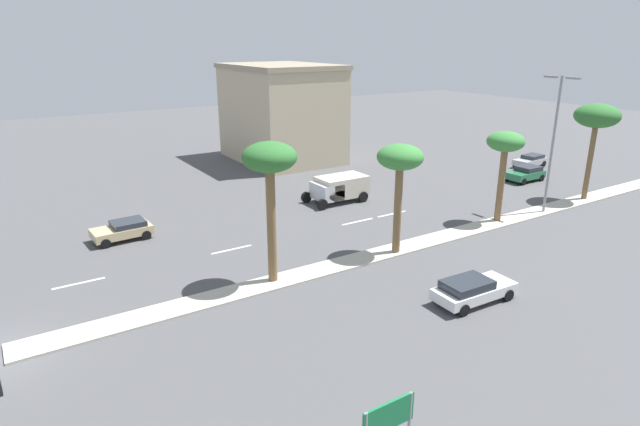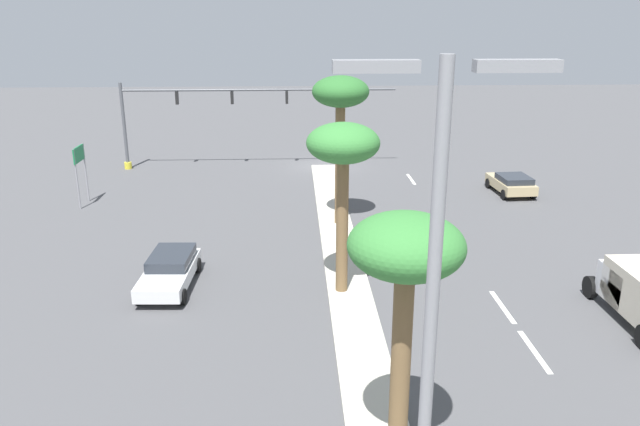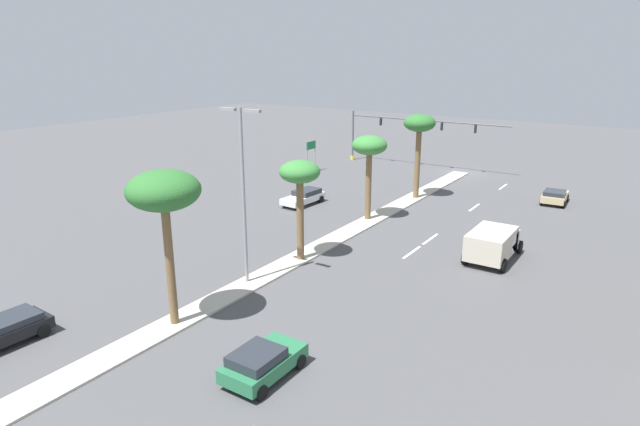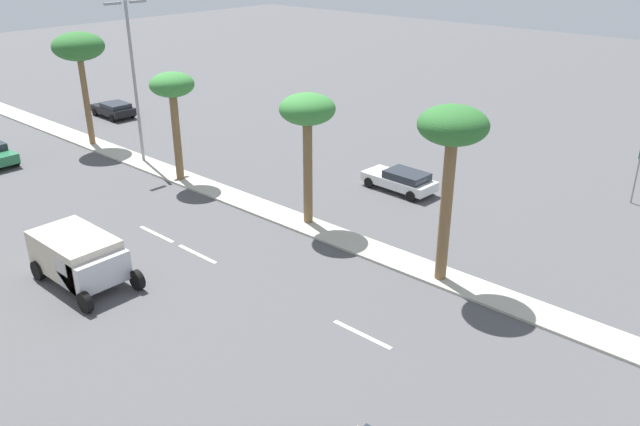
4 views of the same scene
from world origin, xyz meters
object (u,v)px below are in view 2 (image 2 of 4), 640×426
sedan_white_near (170,270)px  palm_tree_left (406,260)px  traffic_signal_gantry (206,111)px  palm_tree_outboard (340,100)px  directional_road_sign (80,162)px  street_lamp_near (429,359)px  palm_tree_front (343,151)px  sedan_tan_left (511,183)px

sedan_white_near → palm_tree_left: bearing=124.3°
traffic_signal_gantry → palm_tree_outboard: (-8.81, 13.27, 2.51)m
traffic_signal_gantry → sedan_white_near: bearing=92.9°
directional_road_sign → street_lamp_near: (-14.61, 28.14, 3.54)m
palm_tree_left → palm_tree_outboard: bearing=-89.9°
street_lamp_near → palm_tree_outboard: bearing=-91.2°
palm_tree_front → sedan_tan_left: (-11.97, -14.09, -5.27)m
traffic_signal_gantry → palm_tree_outboard: bearing=123.6°
palm_tree_outboard → street_lamp_near: size_ratio=0.76×
palm_tree_front → street_lamp_near: (-0.05, 15.28, 0.22)m
palm_tree_outboard → palm_tree_left: (-0.04, 19.02, -1.04)m
directional_road_sign → palm_tree_front: (-14.56, 12.86, 3.32)m
palm_tree_front → traffic_signal_gantry: bearing=-69.3°
directional_road_sign → palm_tree_front: palm_tree_front is taller
sedan_white_near → sedan_tan_left: bearing=-145.6°
directional_road_sign → palm_tree_outboard: palm_tree_outboard is taller
palm_tree_front → palm_tree_left: (-0.58, 10.44, -0.23)m
directional_road_sign → sedan_white_near: (-7.36, 11.88, -1.93)m
palm_tree_left → sedan_white_near: bearing=-55.7°
sedan_tan_left → sedan_white_near: 23.22m
sedan_tan_left → sedan_white_near: (19.17, 13.11, 0.02)m
traffic_signal_gantry → sedan_tan_left: size_ratio=5.07×
palm_tree_outboard → street_lamp_near: (0.50, 23.86, -0.60)m
palm_tree_outboard → palm_tree_left: palm_tree_outboard is taller
directional_road_sign → palm_tree_left: bearing=123.0°
directional_road_sign → sedan_tan_left: directional_road_sign is taller
directional_road_sign → palm_tree_left: 27.96m
traffic_signal_gantry → palm_tree_left: (-8.85, 32.30, 1.46)m
traffic_signal_gantry → directional_road_sign: 11.11m
palm_tree_outboard → sedan_white_near: size_ratio=1.71×
palm_tree_front → street_lamp_near: bearing=90.2°
palm_tree_outboard → street_lamp_near: 23.88m
street_lamp_near → sedan_white_near: 18.62m
traffic_signal_gantry → sedan_tan_left: (-20.23, 7.77, -3.58)m
traffic_signal_gantry → sedan_tan_left: 21.97m
directional_road_sign → sedan_tan_left: (-26.53, -1.23, -1.95)m
palm_tree_front → sedan_tan_left: size_ratio=1.76×
palm_tree_front → palm_tree_left: bearing=93.2°
traffic_signal_gantry → palm_tree_front: 23.43m
palm_tree_front → sedan_tan_left: palm_tree_front is taller
palm_tree_outboard → palm_tree_front: size_ratio=1.13×
traffic_signal_gantry → palm_tree_front: size_ratio=2.88×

